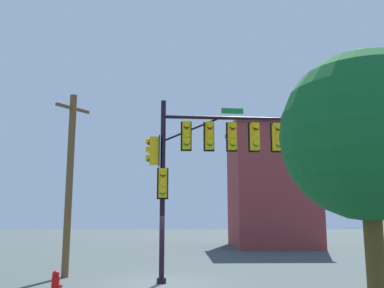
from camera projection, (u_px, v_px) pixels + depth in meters
The scene contains 6 objects.
ground_plane at pixel (161, 283), 15.58m from camera, with size 120.00×120.00×0.00m, color #3B4645.
signal_pole_assembly at pixel (204, 151), 16.53m from camera, with size 5.81×1.22×7.10m.
utility_pole at pixel (69, 180), 17.79m from camera, with size 1.15×1.53×7.79m.
fire_hydrant at pixel (55, 284), 12.86m from camera, with size 0.33×0.24×0.83m.
tree_near at pixel (366, 135), 9.43m from camera, with size 3.90×3.90×6.29m.
brick_building at pixel (271, 186), 34.43m from camera, with size 6.69×7.61×9.92m.
Camera 1 is at (0.67, -16.28, 2.53)m, focal length 38.79 mm.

